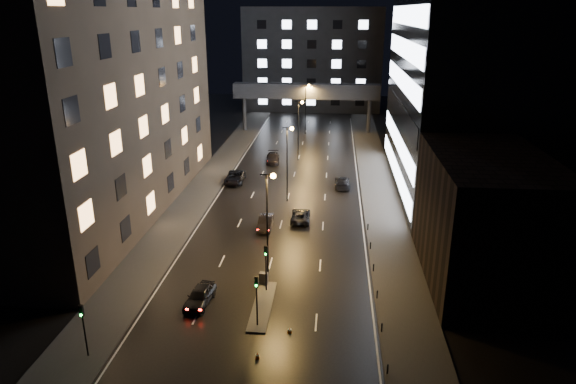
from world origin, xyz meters
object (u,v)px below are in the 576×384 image
at_px(car_toward_a, 301,216).
at_px(car_toward_b, 342,182).
at_px(car_away_a, 200,296).
at_px(utility_cabinet, 264,278).
at_px(car_away_d, 273,158).
at_px(car_away_b, 265,223).
at_px(car_away_c, 235,177).

distance_m(car_toward_a, car_toward_b, 14.11).
xyz_separation_m(car_away_a, utility_cabinet, (5.05, 3.76, -0.07)).
relative_size(car_toward_a, car_toward_b, 0.93).
bearing_deg(car_away_d, car_away_a, -96.56).
xyz_separation_m(car_away_b, car_away_d, (-2.46, 27.65, 0.03)).
bearing_deg(car_away_a, car_away_d, 95.08).
height_order(car_away_d, utility_cabinet, car_away_d).
height_order(car_away_b, utility_cabinet, car_away_b).
bearing_deg(utility_cabinet, car_toward_b, 81.60).
relative_size(car_away_b, utility_cabinet, 4.12).
distance_m(car_away_b, car_toward_b, 18.28).
bearing_deg(car_away_c, car_away_b, -69.54).
relative_size(car_away_a, utility_cabinet, 4.15).
bearing_deg(car_toward_a, car_away_d, -76.26).
distance_m(car_away_a, car_away_b, 17.08).
relative_size(car_away_a, car_away_c, 0.80).
xyz_separation_m(car_away_d, car_toward_b, (11.49, -11.76, -0.01)).
relative_size(car_away_a, car_toward_a, 0.93).
bearing_deg(car_toward_b, car_away_b, 59.62).
distance_m(car_away_b, car_toward_a, 4.78).
bearing_deg(car_away_c, car_away_a, -86.16).
distance_m(car_away_d, car_toward_b, 16.44).
height_order(car_away_a, utility_cabinet, car_away_a).
relative_size(car_away_a, car_away_b, 1.01).
distance_m(car_away_c, car_away_d, 11.94).
relative_size(car_away_c, car_toward_a, 1.17).
xyz_separation_m(car_toward_a, car_toward_b, (5.12, 13.14, 0.09)).
xyz_separation_m(car_away_c, utility_cabinet, (8.35, -29.49, -0.09)).
xyz_separation_m(car_away_b, utility_cabinet, (1.57, -12.96, -0.04)).
bearing_deg(car_away_b, car_away_d, 94.30).
height_order(car_away_a, car_toward_b, car_away_a).
relative_size(car_away_a, car_away_d, 0.86).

